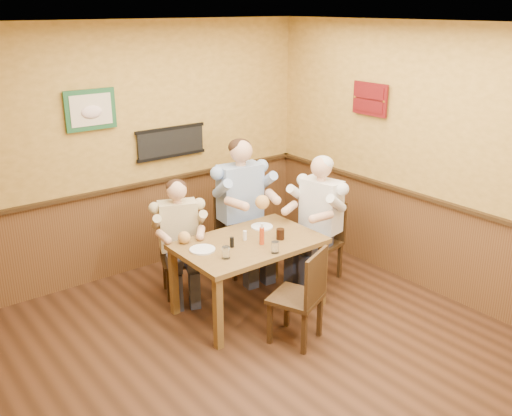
{
  "coord_description": "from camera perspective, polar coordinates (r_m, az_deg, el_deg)",
  "views": [
    {
      "loc": [
        -2.43,
        -3.2,
        2.94
      ],
      "look_at": [
        0.71,
        0.86,
        1.1
      ],
      "focal_mm": 40.0,
      "sensor_mm": 36.0,
      "label": 1
    }
  ],
  "objects": [
    {
      "name": "water_glass_mid",
      "position": [
        5.32,
        1.92,
        -3.96
      ],
      "size": [
        0.1,
        0.1,
        0.11
      ],
      "primitive_type": "cylinder",
      "rotation": [
        0.0,
        0.0,
        0.39
      ],
      "color": "white",
      "rests_on": "dining_table"
    },
    {
      "name": "cola_tumbler",
      "position": [
        5.63,
        2.45,
        -2.62
      ],
      "size": [
        0.09,
        0.09,
        0.11
      ],
      "primitive_type": "cylinder",
      "rotation": [
        0.0,
        0.0,
        0.13
      ],
      "color": "black",
      "rests_on": "dining_table"
    },
    {
      "name": "chair_right_end",
      "position": [
        6.4,
        6.4,
        -3.34
      ],
      "size": [
        0.49,
        0.49,
        0.9
      ],
      "primitive_type": null,
      "rotation": [
        0.0,
        0.0,
        -1.37
      ],
      "color": "#382511",
      "rests_on": "ground"
    },
    {
      "name": "diner_tan_shirt",
      "position": [
        6.03,
        -7.71,
        -3.59
      ],
      "size": [
        0.69,
        0.69,
        1.15
      ],
      "primitive_type": null,
      "rotation": [
        0.0,
        0.0,
        -0.38
      ],
      "color": "beige",
      "rests_on": "ground"
    },
    {
      "name": "chair_near_side",
      "position": [
        5.23,
        3.99,
        -8.71
      ],
      "size": [
        0.55,
        0.55,
        0.92
      ],
      "primitive_type": null,
      "rotation": [
        0.0,
        0.0,
        3.54
      ],
      "color": "#382511",
      "rests_on": "ground"
    },
    {
      "name": "chair_back_right",
      "position": [
        6.53,
        -1.57,
        -2.32
      ],
      "size": [
        0.51,
        0.51,
        0.99
      ],
      "primitive_type": null,
      "rotation": [
        0.0,
        0.0,
        -0.12
      ],
      "color": "#382511",
      "rests_on": "ground"
    },
    {
      "name": "chair_back_left",
      "position": [
        6.1,
        -7.64,
        -5.08
      ],
      "size": [
        0.48,
        0.48,
        0.8
      ],
      "primitive_type": null,
      "rotation": [
        0.0,
        0.0,
        -0.38
      ],
      "color": "#382511",
      "rests_on": "ground"
    },
    {
      "name": "dining_table",
      "position": [
        5.63,
        -0.72,
        -4.2
      ],
      "size": [
        1.4,
        0.9,
        0.75
      ],
      "color": "brown",
      "rests_on": "ground"
    },
    {
      "name": "plate_far_left",
      "position": [
        5.42,
        -5.38,
        -4.15
      ],
      "size": [
        0.3,
        0.3,
        0.02
      ],
      "primitive_type": "cylinder",
      "rotation": [
        0.0,
        0.0,
        -0.27
      ],
      "color": "silver",
      "rests_on": "dining_table"
    },
    {
      "name": "plate_far_right",
      "position": [
        5.94,
        0.59,
        -1.87
      ],
      "size": [
        0.26,
        0.26,
        0.02
      ],
      "primitive_type": "cylinder",
      "rotation": [
        0.0,
        0.0,
        0.15
      ],
      "color": "white",
      "rests_on": "dining_table"
    },
    {
      "name": "water_glass_left",
      "position": [
        5.22,
        -3.02,
        -4.47
      ],
      "size": [
        0.08,
        0.08,
        0.11
      ],
      "primitive_type": "cylinder",
      "rotation": [
        0.0,
        0.0,
        -0.09
      ],
      "color": "white",
      "rests_on": "dining_table"
    },
    {
      "name": "room",
      "position": [
        4.42,
        -0.44,
        3.21
      ],
      "size": [
        5.02,
        5.03,
        2.81
      ],
      "color": "black",
      "rests_on": "ground"
    },
    {
      "name": "hot_sauce_bottle",
      "position": [
        5.49,
        0.59,
        -2.71
      ],
      "size": [
        0.05,
        0.05,
        0.19
      ],
      "primitive_type": "cylinder",
      "rotation": [
        0.0,
        0.0,
        -0.15
      ],
      "color": "#C13C14",
      "rests_on": "dining_table"
    },
    {
      "name": "diner_white_elder",
      "position": [
        6.33,
        6.47,
        -1.74
      ],
      "size": [
        0.7,
        0.7,
        1.28
      ],
      "primitive_type": null,
      "rotation": [
        0.0,
        0.0,
        -1.37
      ],
      "color": "silver",
      "rests_on": "ground"
    },
    {
      "name": "diner_blue_polo",
      "position": [
        6.45,
        -1.59,
        -0.58
      ],
      "size": [
        0.72,
        0.72,
        1.41
      ],
      "primitive_type": null,
      "rotation": [
        0.0,
        0.0,
        -0.12
      ],
      "color": "#849DC7",
      "rests_on": "ground"
    },
    {
      "name": "pepper_shaker",
      "position": [
        5.45,
        -2.43,
        -3.44
      ],
      "size": [
        0.04,
        0.04,
        0.1
      ],
      "primitive_type": "cylinder",
      "rotation": [
        0.0,
        0.0,
        0.08
      ],
      "color": "black",
      "rests_on": "dining_table"
    },
    {
      "name": "salt_shaker",
      "position": [
        5.61,
        -1.12,
        -2.76
      ],
      "size": [
        0.04,
        0.04,
        0.1
      ],
      "primitive_type": "cylinder",
      "rotation": [
        0.0,
        0.0,
        -0.09
      ],
      "color": "white",
      "rests_on": "dining_table"
    }
  ]
}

